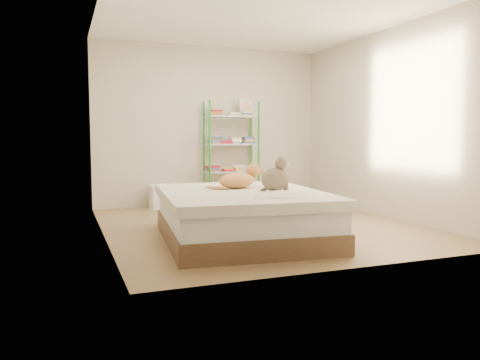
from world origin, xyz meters
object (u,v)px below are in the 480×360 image
shelf_unit (232,153)px  cardboard_box (244,204)px  orange_cat (237,178)px  grey_cat (275,174)px  bed (241,215)px  white_bin (160,196)px

shelf_unit → cardboard_box: 1.48m
orange_cat → grey_cat: (0.28, -0.41, 0.07)m
bed → shelf_unit: shelf_unit is taller
cardboard_box → white_bin: (-0.91, 1.25, 0.01)m
bed → cardboard_box: bed is taller
shelf_unit → white_bin: bearing=-178.5°
cardboard_box → white_bin: size_ratio=1.49×
orange_cat → cardboard_box: 1.23m
bed → orange_cat: (0.05, 0.26, 0.38)m
orange_cat → shelf_unit: (0.77, 2.32, 0.21)m
orange_cat → shelf_unit: shelf_unit is taller
bed → white_bin: bed is taller
bed → orange_cat: bearing=85.4°
orange_cat → white_bin: (-0.43, 2.28, -0.45)m
bed → orange_cat: orange_cat is taller
shelf_unit → grey_cat: bearing=-100.2°
shelf_unit → white_bin: 1.37m
grey_cat → shelf_unit: 2.77m
cardboard_box → shelf_unit: bearing=83.4°
orange_cat → white_bin: 2.37m
grey_cat → orange_cat: bearing=52.0°
bed → shelf_unit: bearing=78.4°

